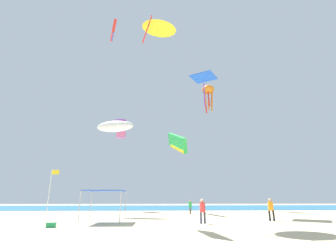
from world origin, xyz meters
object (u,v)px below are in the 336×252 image
person_leftmost (203,209)px  kite_delta_yellow (159,26)px  person_central (271,207)px  kite_diamond_blue (204,79)px  kite_parafoil_red (113,31)px  kite_inflatable_white (115,126)px  cooler_box (51,225)px  kite_box_purple (121,129)px  kite_octopus_orange (208,91)px  person_near_tent (190,206)px  banner_flag (50,191)px  canopy_tent (105,192)px  kite_parafoil_green (177,143)px

person_leftmost → kite_delta_yellow: 18.81m
person_central → kite_diamond_blue: size_ratio=0.45×
person_leftmost → kite_delta_yellow: kite_delta_yellow is taller
kite_parafoil_red → kite_diamond_blue: kite_parafoil_red is taller
person_leftmost → kite_inflatable_white: 15.53m
cooler_box → kite_box_purple: bearing=87.5°
kite_diamond_blue → kite_inflatable_white: size_ratio=0.82×
person_central → kite_octopus_orange: size_ratio=0.35×
person_near_tent → kite_parafoil_red: (-8.79, -7.98, 17.89)m
banner_flag → cooler_box: (1.23, -2.13, -2.21)m
kite_octopus_orange → kite_inflatable_white: bearing=22.0°
person_central → cooler_box: (-16.78, -3.99, -0.91)m
person_leftmost → kite_parafoil_red: size_ratio=0.44×
canopy_tent → kite_delta_yellow: size_ratio=0.62×
canopy_tent → kite_parafoil_green: (6.81, 12.07, 6.73)m
kite_parafoil_red → kite_box_purple: kite_parafoil_red is taller
kite_diamond_blue → kite_delta_yellow: kite_delta_yellow is taller
kite_box_purple → kite_parafoil_green: kite_box_purple is taller
cooler_box → kite_box_purple: size_ratio=0.19×
person_leftmost → cooler_box: person_leftmost is taller
kite_box_purple → kite_octopus_orange: bearing=-86.8°
cooler_box → kite_parafoil_red: 19.36m
person_central → kite_inflatable_white: 18.90m
banner_flag → kite_inflatable_white: size_ratio=0.81×
canopy_tent → banner_flag: 4.14m
person_near_tent → kite_parafoil_red: bearing=-53.4°
kite_octopus_orange → canopy_tent: bearing=37.8°
kite_delta_yellow → person_leftmost: bearing=-69.9°
canopy_tent → person_near_tent: bearing=50.2°
kite_box_purple → kite_inflatable_white: (0.85, -10.60, -2.54)m
cooler_box → kite_parafoil_red: bearing=65.1°
kite_inflatable_white → kite_parafoil_green: 8.82m
canopy_tent → kite_inflatable_white: kite_inflatable_white is taller
canopy_tent → person_central: 14.05m
person_near_tent → kite_box_purple: 17.89m
person_leftmost → person_central: size_ratio=0.98×
kite_inflatable_white → cooler_box: bearing=95.3°
person_near_tent → kite_box_purple: bearing=-137.8°
person_leftmost → kite_inflatable_white: kite_inflatable_white is taller
kite_box_purple → cooler_box: bearing=172.5°
canopy_tent → kite_diamond_blue: bearing=40.3°
person_near_tent → kite_inflatable_white: size_ratio=0.33×
kite_parafoil_red → kite_octopus_orange: (14.08, 19.22, 2.01)m
canopy_tent → kite_diamond_blue: size_ratio=0.77×
kite_delta_yellow → kite_box_purple: bearing=72.9°
banner_flag → kite_parafoil_green: bearing=49.7°
banner_flag → kite_inflatable_white: kite_inflatable_white is taller
kite_octopus_orange → person_near_tent: bearing=45.2°
kite_delta_yellow → kite_parafoil_green: kite_delta_yellow is taller
canopy_tent → kite_box_purple: 21.53m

